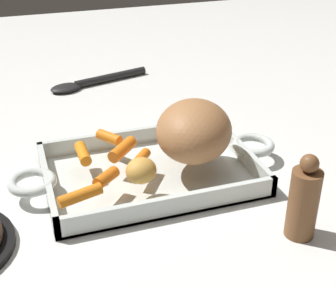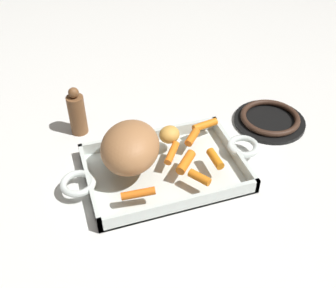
# 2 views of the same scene
# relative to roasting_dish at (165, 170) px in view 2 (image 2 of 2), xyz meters

# --- Properties ---
(ground_plane) EXTENTS (2.40, 2.40, 0.00)m
(ground_plane) POSITION_rel_roasting_dish_xyz_m (0.00, 0.00, -0.01)
(ground_plane) COLOR silver
(roasting_dish) EXTENTS (0.45, 0.24, 0.04)m
(roasting_dish) POSITION_rel_roasting_dish_xyz_m (0.00, 0.00, 0.00)
(roasting_dish) COLOR silver
(roasting_dish) RESTS_ON ground_plane
(pork_roast) EXTENTS (0.17, 0.18, 0.09)m
(pork_roast) POSITION_rel_roasting_dish_xyz_m (-0.07, 0.02, 0.07)
(pork_roast) COLOR #A56E43
(pork_roast) RESTS_ON roasting_dish
(baby_carrot_southeast) EXTENTS (0.02, 0.05, 0.02)m
(baby_carrot_southeast) POSITION_rel_roasting_dish_xyz_m (0.10, -0.04, 0.03)
(baby_carrot_southeast) COLOR orange
(baby_carrot_southeast) RESTS_ON roasting_dish
(baby_carrot_short) EXTENTS (0.05, 0.06, 0.02)m
(baby_carrot_short) POSITION_rel_roasting_dish_xyz_m (0.02, 0.01, 0.03)
(baby_carrot_short) COLOR orange
(baby_carrot_short) RESTS_ON roasting_dish
(baby_carrot_northwest) EXTENTS (0.05, 0.05, 0.02)m
(baby_carrot_northwest) POSITION_rel_roasting_dish_xyz_m (0.08, 0.05, 0.03)
(baby_carrot_northwest) COLOR orange
(baby_carrot_northwest) RESTS_ON roasting_dish
(baby_carrot_center_right) EXTENTS (0.07, 0.03, 0.02)m
(baby_carrot_center_right) POSITION_rel_roasting_dish_xyz_m (-0.08, -0.08, 0.03)
(baby_carrot_center_right) COLOR orange
(baby_carrot_center_right) RESTS_ON roasting_dish
(baby_carrot_northeast) EXTENTS (0.04, 0.05, 0.02)m
(baby_carrot_northeast) POSITION_rel_roasting_dish_xyz_m (0.05, -0.08, 0.03)
(baby_carrot_northeast) COLOR orange
(baby_carrot_northeast) RESTS_ON roasting_dish
(baby_carrot_long) EXTENTS (0.06, 0.06, 0.02)m
(baby_carrot_long) POSITION_rel_roasting_dish_xyz_m (0.04, -0.03, 0.03)
(baby_carrot_long) COLOR orange
(baby_carrot_long) RESTS_ON roasting_dish
(baby_carrot_center_left) EXTENTS (0.07, 0.03, 0.02)m
(baby_carrot_center_left) POSITION_rel_roasting_dish_xyz_m (0.13, 0.08, 0.03)
(baby_carrot_center_left) COLOR orange
(baby_carrot_center_left) RESTS_ON roasting_dish
(potato_halved) EXTENTS (0.06, 0.06, 0.04)m
(potato_halved) POSITION_rel_roasting_dish_xyz_m (0.03, 0.06, 0.04)
(potato_halved) COLOR gold
(potato_halved) RESTS_ON roasting_dish
(stove_burner_rear) EXTENTS (0.18, 0.18, 0.02)m
(stove_burner_rear) POSITION_rel_roasting_dish_xyz_m (0.31, 0.09, -0.00)
(stove_burner_rear) COLOR black
(stove_burner_rear) RESTS_ON ground_plane
(pepper_mill) EXTENTS (0.04, 0.04, 0.13)m
(pepper_mill) POSITION_rel_roasting_dish_xyz_m (-0.15, 0.21, 0.05)
(pepper_mill) COLOR brown
(pepper_mill) RESTS_ON ground_plane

